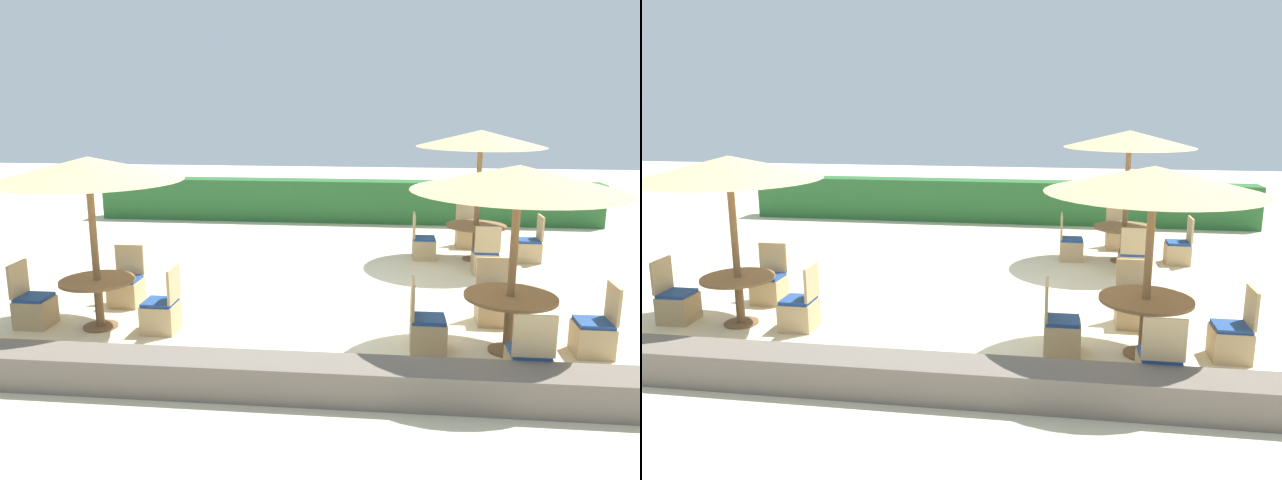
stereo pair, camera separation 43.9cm
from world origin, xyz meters
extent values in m
plane|color=beige|center=(0.00, 0.00, 0.00)|extent=(40.00, 40.00, 0.00)
cube|color=#28602D|center=(0.00, 6.81, 0.54)|extent=(13.00, 0.70, 1.08)
cube|color=#6B6056|center=(0.00, -3.13, 0.20)|extent=(10.00, 0.56, 0.41)
cylinder|color=brown|center=(2.87, 3.08, 1.25)|extent=(0.10, 0.10, 2.50)
cone|color=tan|center=(2.87, 3.08, 2.42)|extent=(2.50, 2.50, 0.32)
cylinder|color=brown|center=(2.87, 3.08, 0.01)|extent=(0.48, 0.48, 0.03)
cylinder|color=brown|center=(2.87, 3.08, 0.34)|extent=(0.12, 0.12, 0.67)
cylinder|color=brown|center=(2.87, 3.08, 0.69)|extent=(1.19, 1.19, 0.04)
cube|color=tan|center=(2.92, 2.08, 0.20)|extent=(0.46, 0.46, 0.40)
cube|color=navy|center=(2.92, 2.08, 0.43)|extent=(0.42, 0.42, 0.05)
cube|color=tan|center=(2.92, 1.87, 0.69)|extent=(0.46, 0.04, 0.48)
cube|color=tan|center=(3.90, 3.06, 0.20)|extent=(0.46, 0.46, 0.40)
cube|color=navy|center=(3.90, 3.06, 0.43)|extent=(0.42, 0.42, 0.05)
cube|color=tan|center=(4.11, 3.06, 0.69)|extent=(0.04, 0.46, 0.48)
cube|color=tan|center=(1.85, 3.05, 0.20)|extent=(0.46, 0.46, 0.40)
cube|color=navy|center=(1.85, 3.05, 0.43)|extent=(0.42, 0.42, 0.05)
cube|color=tan|center=(1.64, 3.05, 0.69)|extent=(0.04, 0.46, 0.48)
cube|color=tan|center=(2.84, 4.17, 0.20)|extent=(0.46, 0.46, 0.40)
cube|color=navy|center=(2.84, 4.17, 0.43)|extent=(0.42, 0.42, 0.05)
cube|color=tan|center=(2.84, 4.38, 0.69)|extent=(0.46, 0.04, 0.48)
cylinder|color=brown|center=(-2.93, -1.36, 1.17)|extent=(0.10, 0.10, 2.34)
cone|color=tan|center=(-2.93, -1.36, 2.26)|extent=(2.54, 2.54, 0.32)
cylinder|color=brown|center=(-2.93, -1.36, 0.01)|extent=(0.48, 0.48, 0.03)
cylinder|color=brown|center=(-2.93, -1.36, 0.33)|extent=(0.12, 0.12, 0.67)
cylinder|color=brown|center=(-2.93, -1.36, 0.69)|extent=(1.03, 1.03, 0.04)
cube|color=tan|center=(-2.95, -0.39, 0.20)|extent=(0.46, 0.46, 0.40)
cube|color=navy|center=(-2.95, -0.39, 0.43)|extent=(0.42, 0.42, 0.05)
cube|color=tan|center=(-2.95, -0.18, 0.69)|extent=(0.46, 0.04, 0.48)
cube|color=tan|center=(-2.02, -1.41, 0.20)|extent=(0.46, 0.46, 0.40)
cube|color=navy|center=(-2.02, -1.41, 0.43)|extent=(0.42, 0.42, 0.05)
cube|color=tan|center=(-1.81, -1.41, 0.69)|extent=(0.04, 0.46, 0.48)
cube|color=tan|center=(-3.88, -1.40, 0.20)|extent=(0.46, 0.46, 0.40)
cube|color=navy|center=(-3.88, -1.40, 0.43)|extent=(0.42, 0.42, 0.05)
cube|color=tan|center=(-4.09, -1.40, 0.69)|extent=(0.04, 0.46, 0.48)
cylinder|color=brown|center=(2.66, -1.64, 1.16)|extent=(0.10, 0.10, 2.32)
cone|color=tan|center=(2.66, -1.64, 2.24)|extent=(2.63, 2.63, 0.32)
cylinder|color=brown|center=(2.66, -1.64, 0.01)|extent=(0.48, 0.48, 0.03)
cylinder|color=brown|center=(2.66, -1.64, 0.36)|extent=(0.12, 0.12, 0.72)
cylinder|color=brown|center=(2.66, -1.64, 0.74)|extent=(1.16, 1.16, 0.04)
cube|color=tan|center=(2.69, -2.64, 0.20)|extent=(0.46, 0.46, 0.40)
cube|color=navy|center=(2.69, -2.64, 0.43)|extent=(0.42, 0.42, 0.05)
cube|color=tan|center=(2.69, -2.85, 0.69)|extent=(0.46, 0.04, 0.48)
cube|color=tan|center=(3.71, -1.61, 0.20)|extent=(0.46, 0.46, 0.40)
cube|color=navy|center=(3.71, -1.61, 0.43)|extent=(0.42, 0.42, 0.05)
cube|color=tan|center=(3.92, -1.61, 0.69)|extent=(0.04, 0.46, 0.48)
cube|color=tan|center=(1.64, -1.69, 0.20)|extent=(0.46, 0.46, 0.40)
cube|color=navy|center=(1.64, -1.69, 0.43)|extent=(0.42, 0.42, 0.05)
cube|color=tan|center=(1.43, -1.69, 0.69)|extent=(0.04, 0.46, 0.48)
cube|color=tan|center=(2.63, -0.60, 0.20)|extent=(0.46, 0.46, 0.40)
cube|color=navy|center=(2.63, -0.60, 0.43)|extent=(0.42, 0.42, 0.05)
cube|color=tan|center=(2.63, -0.39, 0.69)|extent=(0.46, 0.04, 0.48)
camera|label=1|loc=(1.06, -9.36, 3.19)|focal=35.00mm
camera|label=2|loc=(1.50, -9.30, 3.19)|focal=35.00mm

